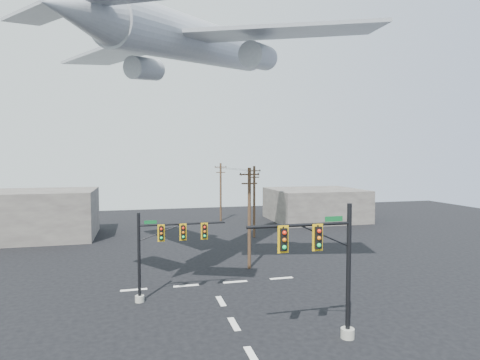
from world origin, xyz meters
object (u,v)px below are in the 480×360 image
object	(u,v)px
utility_pole_a	(249,216)
signal_mast_near	(329,269)
utility_pole_b	(254,200)
utility_pole_c	(221,191)
signal_mast_far	(162,251)
airliner	(199,43)

from	to	relation	value
utility_pole_a	signal_mast_near	bearing A→B (deg)	-86.04
utility_pole_b	utility_pole_c	xyz separation A→B (m)	(-1.53, 13.72, 0.08)
utility_pole_a	utility_pole_b	distance (m)	14.13
signal_mast_near	signal_mast_far	distance (m)	12.17
signal_mast_far	utility_pole_b	bearing A→B (deg)	57.60
airliner	utility_pole_b	bearing A→B (deg)	6.17
utility_pole_b	utility_pole_a	bearing A→B (deg)	-121.44
signal_mast_far	utility_pole_c	world-z (taller)	utility_pole_c
signal_mast_far	utility_pole_b	distance (m)	23.49
signal_mast_near	utility_pole_a	xyz separation A→B (m)	(-0.35, 15.02, 0.78)
signal_mast_far	utility_pole_c	distance (m)	35.32
signal_mast_far	utility_pole_c	xyz separation A→B (m)	(11.04, 33.53, 1.22)
signal_mast_near	utility_pole_c	xyz separation A→B (m)	(2.48, 42.18, 0.77)
signal_mast_near	airliner	distance (m)	21.64
signal_mast_near	airliner	xyz separation A→B (m)	(-4.98, 14.07, 15.67)
signal_mast_near	signal_mast_far	size ratio (longest dim) A/B	1.18
utility_pole_a	utility_pole_b	size ratio (longest dim) A/B	1.02
signal_mast_far	airliner	xyz separation A→B (m)	(3.57, 5.41, 16.12)
utility_pole_b	utility_pole_c	size ratio (longest dim) A/B	0.98
utility_pole_a	utility_pole_c	size ratio (longest dim) A/B	1.00
signal_mast_far	utility_pole_a	size ratio (longest dim) A/B	0.70
signal_mast_far	utility_pole_c	size ratio (longest dim) A/B	0.70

